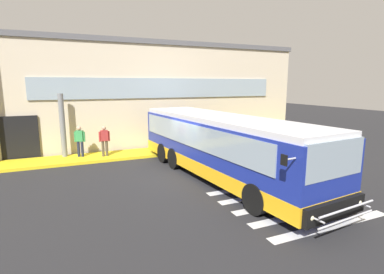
# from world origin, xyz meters

# --- Properties ---
(ground_plane) EXTENTS (80.00, 90.00, 0.02)m
(ground_plane) POSITION_xyz_m (0.00, 0.00, -0.01)
(ground_plane) COLOR #232326
(ground_plane) RESTS_ON ground
(bay_paint_stripes) EXTENTS (4.40, 3.96, 0.01)m
(bay_paint_stripes) POSITION_xyz_m (2.00, -4.20, 0.00)
(bay_paint_stripes) COLOR silver
(bay_paint_stripes) RESTS_ON ground
(terminal_building) EXTENTS (23.04, 13.80, 6.70)m
(terminal_building) POSITION_xyz_m (-0.68, 11.62, 3.34)
(terminal_building) COLOR beige
(terminal_building) RESTS_ON ground
(boarding_curb) EXTENTS (25.24, 2.00, 0.15)m
(boarding_curb) POSITION_xyz_m (0.00, 4.80, 0.07)
(boarding_curb) COLOR yellow
(boarding_curb) RESTS_ON ground
(entry_support_column) EXTENTS (0.28, 0.28, 3.40)m
(entry_support_column) POSITION_xyz_m (-5.02, 5.40, 1.85)
(entry_support_column) COLOR slate
(entry_support_column) RESTS_ON boarding_curb
(bus_main_foreground) EXTENTS (3.64, 11.51, 2.70)m
(bus_main_foreground) POSITION_xyz_m (1.24, -0.79, 1.33)
(bus_main_foreground) COLOR navy
(bus_main_foreground) RESTS_ON ground
(passenger_near_column) EXTENTS (0.55, 0.36, 1.68)m
(passenger_near_column) POSITION_xyz_m (-4.22, 5.03, 1.08)
(passenger_near_column) COLOR #1E2338
(passenger_near_column) RESTS_ON boarding_curb
(passenger_by_doorway) EXTENTS (0.59, 0.40, 1.68)m
(passenger_by_doorway) POSITION_xyz_m (-2.98, 4.64, 1.11)
(passenger_by_doorway) COLOR #4C4233
(passenger_by_doorway) RESTS_ON boarding_curb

